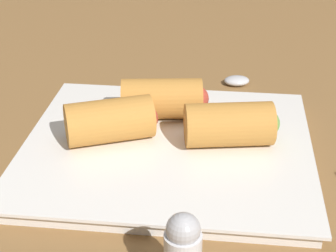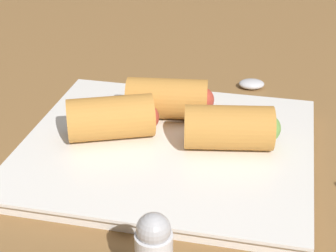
{
  "view_description": "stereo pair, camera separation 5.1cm",
  "coord_description": "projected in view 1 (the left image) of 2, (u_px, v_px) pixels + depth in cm",
  "views": [
    {
      "loc": [
        -4.83,
        47.33,
        31.38
      ],
      "look_at": [
        0.74,
        -0.38,
        5.22
      ],
      "focal_mm": 60.0,
      "sensor_mm": 36.0,
      "label": 1
    },
    {
      "loc": [
        -9.86,
        46.47,
        31.38
      ],
      "look_at": [
        0.74,
        -0.38,
        5.22
      ],
      "focal_mm": 60.0,
      "sensor_mm": 36.0,
      "label": 2
    }
  ],
  "objects": [
    {
      "name": "roll_front_left",
      "position": [
        113.0,
        123.0,
        0.54
      ],
      "size": [
        9.43,
        7.19,
        4.29
      ],
      "color": "#C68438",
      "rests_on": "serving_plate"
    },
    {
      "name": "table_surface",
      "position": [
        175.0,
        165.0,
        0.56
      ],
      "size": [
        180.0,
        140.0,
        2.0
      ],
      "color": "olive",
      "rests_on": "ground"
    },
    {
      "name": "serving_plate",
      "position": [
        168.0,
        148.0,
        0.56
      ],
      "size": [
        28.19,
        25.6,
        1.5
      ],
      "color": "white",
      "rests_on": "table_surface"
    },
    {
      "name": "roll_back_left",
      "position": [
        166.0,
        99.0,
        0.59
      ],
      "size": [
        9.4,
        5.4,
        4.29
      ],
      "color": "#C68438",
      "rests_on": "serving_plate"
    },
    {
      "name": "spoon",
      "position": [
        211.0,
        82.0,
        0.71
      ],
      "size": [
        19.93,
        5.9,
        1.1
      ],
      "color": "silver",
      "rests_on": "table_surface"
    },
    {
      "name": "roll_front_right",
      "position": [
        233.0,
        124.0,
        0.54
      ],
      "size": [
        9.44,
        5.75,
        4.29
      ],
      "color": "#C68438",
      "rests_on": "serving_plate"
    }
  ]
}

